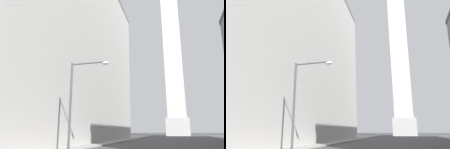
% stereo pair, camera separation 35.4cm
% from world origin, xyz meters
% --- Properties ---
extents(sidewalk_left, '(5.00, 99.80, 0.15)m').
position_xyz_m(sidewalk_left, '(-11.63, 29.94, 0.07)').
color(sidewalk_left, gray).
rests_on(sidewalk_left, ground_plane).
extents(building_left, '(22.03, 50.85, 32.33)m').
position_xyz_m(building_left, '(-22.35, 28.39, 16.17)').
color(building_left, '#B2AFAA').
rests_on(building_left, ground_plane).
extents(obelisk, '(8.11, 8.11, 76.63)m').
position_xyz_m(obelisk, '(0.00, 83.17, 36.77)').
color(obelisk, silver).
rests_on(obelisk, ground_plane).
extents(street_lamp, '(3.51, 0.36, 7.66)m').
position_xyz_m(street_lamp, '(-8.38, 15.32, 4.80)').
color(street_lamp, '#4C4C51').
rests_on(street_lamp, ground_plane).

